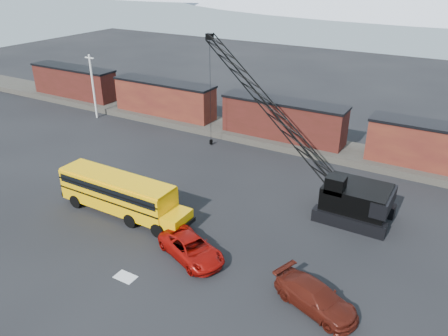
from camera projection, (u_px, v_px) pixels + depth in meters
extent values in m
plane|color=black|center=(158.00, 243.00, 31.21)|extent=(160.00, 160.00, 0.00)
cube|color=#4A453C|center=(282.00, 140.00, 48.20)|extent=(120.00, 5.00, 0.70)
cube|color=#491814|center=(74.00, 82.00, 61.76)|extent=(13.50, 2.90, 4.00)
cube|color=black|center=(72.00, 68.00, 60.88)|extent=(13.70, 3.10, 0.25)
cube|color=black|center=(56.00, 90.00, 64.41)|extent=(2.20, 2.40, 0.60)
cube|color=black|center=(97.00, 98.00, 60.58)|extent=(2.20, 2.40, 0.60)
cube|color=#4B1815|center=(165.00, 98.00, 54.48)|extent=(13.50, 2.90, 4.00)
cube|color=black|center=(164.00, 82.00, 53.59)|extent=(13.70, 3.10, 0.25)
cube|color=black|center=(140.00, 106.00, 57.12)|extent=(2.20, 2.40, 0.60)
cube|color=black|center=(193.00, 117.00, 53.29)|extent=(2.20, 2.40, 0.60)
cube|color=#491814|center=(283.00, 120.00, 47.19)|extent=(13.50, 2.90, 4.00)
cube|color=black|center=(284.00, 101.00, 46.30)|extent=(13.70, 3.10, 0.25)
cube|color=black|center=(248.00, 128.00, 49.83)|extent=(2.20, 2.40, 0.60)
cube|color=black|center=(319.00, 142.00, 46.01)|extent=(2.20, 2.40, 0.60)
cube|color=#4B1815|center=(444.00, 149.00, 39.90)|extent=(13.50, 2.90, 4.00)
cube|color=black|center=(394.00, 156.00, 42.54)|extent=(2.20, 2.40, 0.60)
cylinder|color=silver|center=(93.00, 87.00, 54.44)|extent=(0.24, 0.24, 8.00)
cube|color=silver|center=(89.00, 58.00, 52.89)|extent=(1.40, 0.12, 0.12)
cube|color=silver|center=(125.00, 277.00, 27.86)|extent=(1.40, 0.90, 0.02)
cube|color=#FFB605|center=(117.00, 193.00, 34.25)|extent=(10.00, 2.50, 2.50)
cube|color=#FFB605|center=(176.00, 220.00, 32.00)|extent=(1.60, 2.30, 1.10)
cube|color=#FFB605|center=(116.00, 178.00, 33.69)|extent=(10.00, 2.30, 0.18)
cube|color=black|center=(105.00, 191.00, 32.97)|extent=(9.60, 0.05, 0.65)
cube|color=black|center=(127.00, 178.00, 34.93)|extent=(9.60, 0.05, 0.65)
cube|color=black|center=(185.00, 226.00, 31.74)|extent=(0.15, 2.45, 0.35)
cube|color=black|center=(74.00, 188.00, 36.98)|extent=(0.15, 2.50, 0.35)
cylinder|color=black|center=(76.00, 201.00, 35.53)|extent=(1.10, 0.35, 1.10)
cylinder|color=black|center=(97.00, 190.00, 37.33)|extent=(1.10, 0.35, 1.10)
cylinder|color=black|center=(131.00, 221.00, 32.89)|extent=(1.10, 0.35, 1.10)
cylinder|color=black|center=(150.00, 207.00, 34.68)|extent=(1.10, 0.35, 1.10)
cylinder|color=black|center=(158.00, 230.00, 31.71)|extent=(1.10, 0.35, 1.10)
cylinder|color=black|center=(177.00, 216.00, 33.50)|extent=(1.10, 0.35, 1.10)
imported|color=#9C0C07|center=(191.00, 248.00, 29.41)|extent=(5.87, 4.27, 1.48)
imported|color=#4B150D|center=(316.00, 297.00, 25.10)|extent=(5.70, 3.79, 1.53)
cube|color=black|center=(348.00, 222.00, 32.84)|extent=(5.50, 1.00, 1.00)
cube|color=black|center=(359.00, 203.00, 35.33)|extent=(5.50, 1.00, 1.00)
cube|color=black|center=(356.00, 196.00, 33.49)|extent=(4.80, 3.60, 1.80)
cube|color=black|center=(384.00, 201.00, 32.49)|extent=(1.20, 3.80, 1.20)
cube|color=black|center=(336.00, 185.00, 32.67)|extent=(1.40, 1.20, 1.30)
cube|color=black|center=(333.00, 188.00, 32.24)|extent=(1.20, 0.06, 0.90)
cube|color=black|center=(210.00, 37.00, 42.86)|extent=(0.70, 0.50, 0.60)
cylinder|color=black|center=(210.00, 94.00, 45.34)|extent=(0.04, 0.04, 11.22)
cube|color=black|center=(211.00, 142.00, 47.67)|extent=(0.25, 0.25, 0.50)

